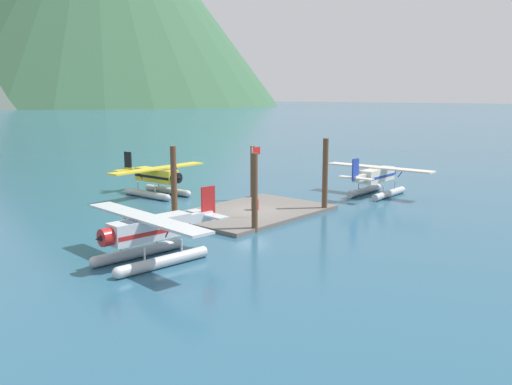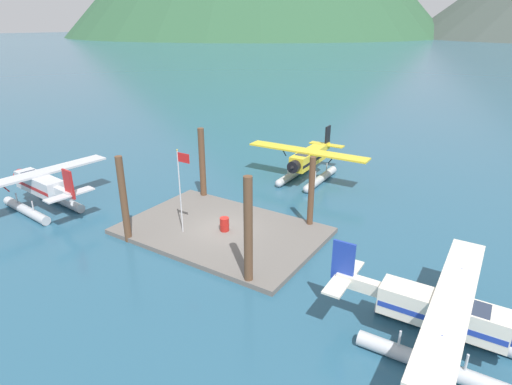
{
  "view_description": "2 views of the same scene",
  "coord_description": "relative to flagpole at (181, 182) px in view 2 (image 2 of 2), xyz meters",
  "views": [
    {
      "loc": [
        -31.35,
        -27.38,
        9.26
      ],
      "look_at": [
        1.0,
        0.41,
        1.54
      ],
      "focal_mm": 37.83,
      "sensor_mm": 36.0,
      "label": 1
    },
    {
      "loc": [
        14.84,
        -19.04,
        12.47
      ],
      "look_at": [
        0.24,
        3.69,
        1.6
      ],
      "focal_mm": 29.57,
      "sensor_mm": 36.0,
      "label": 2
    }
  ],
  "objects": [
    {
      "name": "piling_near_left",
      "position": [
        -2.52,
        -2.3,
        -0.96
      ],
      "size": [
        0.42,
        0.42,
        5.44
      ],
      "primitive_type": "cylinder",
      "color": "brown",
      "rests_on": "ground"
    },
    {
      "name": "seaplane_cream_stbd_aft",
      "position": [
        15.34,
        -1.99,
        -2.11
      ],
      "size": [
        7.98,
        10.43,
        3.84
      ],
      "color": "#B7BABF",
      "rests_on": "ground"
    },
    {
      "name": "piling_near_right",
      "position": [
        6.27,
        -2.17,
        -0.74
      ],
      "size": [
        0.45,
        0.45,
        5.89
      ],
      "primitive_type": "cylinder",
      "color": "brown",
      "rests_on": "ground"
    },
    {
      "name": "dock_platform",
      "position": [
        1.67,
        1.64,
        -3.53
      ],
      "size": [
        12.4,
        8.22,
        0.3
      ],
      "primitive_type": "cube",
      "color": "#66605B",
      "rests_on": "ground"
    },
    {
      "name": "ground_plane",
      "position": [
        1.67,
        1.64,
        -3.68
      ],
      "size": [
        1200.0,
        1200.0,
        0.0
      ],
      "primitive_type": "plane",
      "color": "#285670"
    },
    {
      "name": "flagpole",
      "position": [
        0.0,
        0.0,
        0.0
      ],
      "size": [
        0.95,
        0.1,
        5.37
      ],
      "color": "silver",
      "rests_on": "dock_platform"
    },
    {
      "name": "seaplane_silver_port_aft",
      "position": [
        -11.43,
        -2.27,
        -2.11
      ],
      "size": [
        7.96,
        10.49,
        3.84
      ],
      "color": "#B7BABF",
      "rests_on": "ground"
    },
    {
      "name": "seaplane_yellow_bow_centre",
      "position": [
        1.86,
        13.5,
        -2.11
      ],
      "size": [
        10.44,
        7.98,
        3.84
      ],
      "color": "#B7BABF",
      "rests_on": "ground"
    },
    {
      "name": "fuel_drum",
      "position": [
        1.98,
        1.55,
        -2.94
      ],
      "size": [
        0.62,
        0.62,
        0.88
      ],
      "color": "#AD1E19",
      "rests_on": "dock_platform"
    },
    {
      "name": "piling_far_right",
      "position": [
        6.07,
        5.35,
        -1.26
      ],
      "size": [
        0.39,
        0.39,
        4.85
      ],
      "primitive_type": "cylinder",
      "color": "brown",
      "rests_on": "ground"
    },
    {
      "name": "piling_far_left",
      "position": [
        -2.94,
        5.49,
        -0.95
      ],
      "size": [
        0.46,
        0.46,
        5.47
      ],
      "primitive_type": "cylinder",
      "color": "brown",
      "rests_on": "ground"
    }
  ]
}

